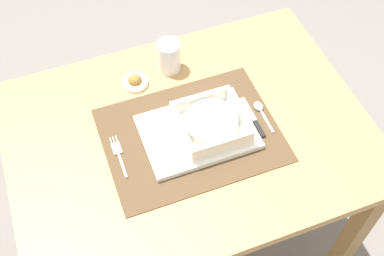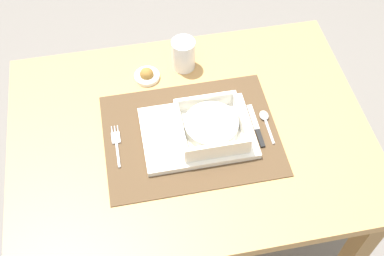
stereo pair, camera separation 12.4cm
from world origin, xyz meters
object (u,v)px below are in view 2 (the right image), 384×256
(fork, at_px, (116,143))
(drinking_glass, at_px, (184,56))
(butter_knife, at_px, (257,128))
(bread_knife, at_px, (249,128))
(porridge_bowl, at_px, (211,127))
(condiment_saucer, at_px, (147,75))
(dining_table, at_px, (190,155))
(spoon, at_px, (265,119))

(fork, distance_m, drinking_glass, 0.33)
(butter_knife, bearing_deg, drinking_glass, 121.67)
(drinking_glass, bearing_deg, bread_knife, -63.78)
(porridge_bowl, xyz_separation_m, bread_knife, (0.10, 0.00, -0.03))
(porridge_bowl, height_order, drinking_glass, drinking_glass)
(butter_knife, relative_size, bread_knife, 1.02)
(bread_knife, distance_m, condiment_saucer, 0.33)
(dining_table, height_order, spoon, spoon)
(porridge_bowl, height_order, butter_knife, porridge_bowl)
(butter_knife, bearing_deg, porridge_bowl, -179.15)
(drinking_glass, bearing_deg, spoon, -53.25)
(porridge_bowl, distance_m, butter_knife, 0.13)
(bread_knife, distance_m, drinking_glass, 0.29)
(fork, height_order, spoon, spoon)
(drinking_glass, relative_size, condiment_saucer, 1.32)
(porridge_bowl, xyz_separation_m, spoon, (0.15, 0.02, -0.03))
(spoon, bearing_deg, porridge_bowl, -167.60)
(dining_table, bearing_deg, butter_knife, -9.04)
(porridge_bowl, height_order, condiment_saucer, porridge_bowl)
(spoon, bearing_deg, fork, -175.52)
(condiment_saucer, bearing_deg, drinking_glass, 13.26)
(fork, bearing_deg, condiment_saucer, 59.33)
(bread_knife, bearing_deg, condiment_saucer, 139.07)
(butter_knife, bearing_deg, spoon, 42.43)
(spoon, relative_size, condiment_saucer, 1.50)
(dining_table, xyz_separation_m, drinking_glass, (0.03, 0.23, 0.16))
(bread_knife, bearing_deg, dining_table, 174.65)
(dining_table, bearing_deg, spoon, -0.75)
(fork, bearing_deg, spoon, -3.58)
(fork, xyz_separation_m, condiment_saucer, (0.11, 0.21, 0.00))
(fork, bearing_deg, dining_table, -2.57)
(dining_table, xyz_separation_m, condiment_saucer, (-0.09, 0.21, 0.13))
(spoon, height_order, bread_knife, spoon)
(drinking_glass, distance_m, condiment_saucer, 0.12)
(fork, distance_m, bread_knife, 0.35)
(dining_table, height_order, butter_knife, butter_knife)
(porridge_bowl, distance_m, drinking_glass, 0.26)
(bread_knife, height_order, condiment_saucer, condiment_saucer)
(dining_table, relative_size, porridge_bowl, 5.70)
(fork, height_order, bread_knife, bread_knife)
(fork, bearing_deg, bread_knife, -6.93)
(dining_table, relative_size, butter_knife, 6.74)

